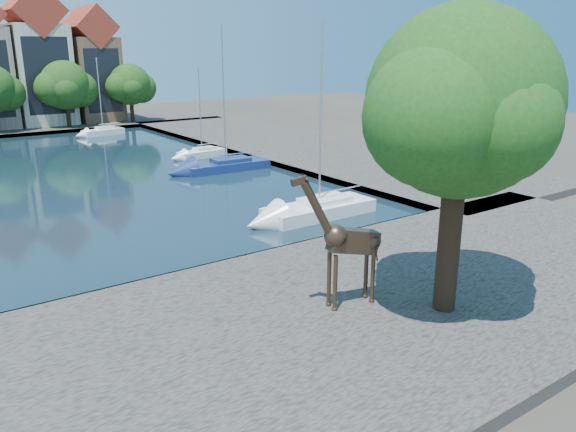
# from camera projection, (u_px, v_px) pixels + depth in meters

# --- Properties ---
(ground) EXTENTS (160.00, 160.00, 0.00)m
(ground) POSITION_uv_depth(u_px,v_px,m) (155.00, 287.00, 23.58)
(ground) COLOR #38332B
(ground) RESTS_ON ground
(water_basin) EXTENTS (38.00, 50.00, 0.08)m
(water_basin) POSITION_uv_depth(u_px,v_px,m) (30.00, 181.00, 42.32)
(water_basin) COLOR black
(water_basin) RESTS_ON ground
(near_quay) EXTENTS (50.00, 14.00, 0.50)m
(near_quay) POSITION_uv_depth(u_px,v_px,m) (239.00, 352.00, 18.04)
(near_quay) COLOR #534D48
(near_quay) RESTS_ON ground
(right_quay) EXTENTS (14.00, 52.00, 0.50)m
(right_quay) POSITION_uv_depth(u_px,v_px,m) (297.00, 146.00, 56.13)
(right_quay) COLOR #534D48
(right_quay) RESTS_ON ground
(plane_tree) EXTENTS (8.32, 6.40, 10.62)m
(plane_tree) POSITION_uv_depth(u_px,v_px,m) (463.00, 110.00, 18.57)
(plane_tree) COLOR #332114
(plane_tree) RESTS_ON near_quay
(townhouse_east_mid) EXTENTS (6.43, 9.18, 16.65)m
(townhouse_east_mid) POSITION_uv_depth(u_px,v_px,m) (38.00, 61.00, 69.72)
(townhouse_east_mid) COLOR beige
(townhouse_east_mid) RESTS_ON far_quay
(townhouse_east_end) EXTENTS (5.44, 9.18, 14.43)m
(townhouse_east_end) POSITION_uv_depth(u_px,v_px,m) (92.00, 69.00, 73.61)
(townhouse_east_end) COLOR brown
(townhouse_east_end) RESTS_ON far_quay
(far_tree_east) EXTENTS (7.54, 5.80, 7.84)m
(far_tree_east) POSITION_uv_depth(u_px,v_px,m) (66.00, 87.00, 67.14)
(far_tree_east) COLOR #332114
(far_tree_east) RESTS_ON far_quay
(far_tree_far_east) EXTENTS (6.76, 5.20, 7.36)m
(far_tree_far_east) POSITION_uv_depth(u_px,v_px,m) (131.00, 86.00, 71.61)
(far_tree_far_east) COLOR #332114
(far_tree_far_east) RESTS_ON far_quay
(giraffe_statue) EXTENTS (3.55, 0.94, 5.08)m
(giraffe_statue) POSITION_uv_depth(u_px,v_px,m) (347.00, 241.00, 20.10)
(giraffe_statue) COLOR #3D2D1E
(giraffe_statue) RESTS_ON near_quay
(sailboat_right_a) EXTENTS (6.95, 2.44, 11.11)m
(sailboat_right_a) POSITION_uv_depth(u_px,v_px,m) (319.00, 206.00, 33.17)
(sailboat_right_a) COLOR white
(sailboat_right_a) RESTS_ON water_basin
(sailboat_right_b) EXTENTS (7.14, 2.81, 11.28)m
(sailboat_right_b) POSITION_uv_depth(u_px,v_px,m) (226.00, 164.00, 45.76)
(sailboat_right_b) COLOR navy
(sailboat_right_b) RESTS_ON water_basin
(sailboat_right_c) EXTENTS (4.65, 2.08, 7.90)m
(sailboat_right_c) POSITION_uv_depth(u_px,v_px,m) (202.00, 152.00, 51.29)
(sailboat_right_c) COLOR white
(sailboat_right_c) RESTS_ON water_basin
(sailboat_right_d) EXTENTS (4.83, 2.38, 8.65)m
(sailboat_right_d) POSITION_uv_depth(u_px,v_px,m) (103.00, 130.00, 64.36)
(sailboat_right_d) COLOR white
(sailboat_right_d) RESTS_ON water_basin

